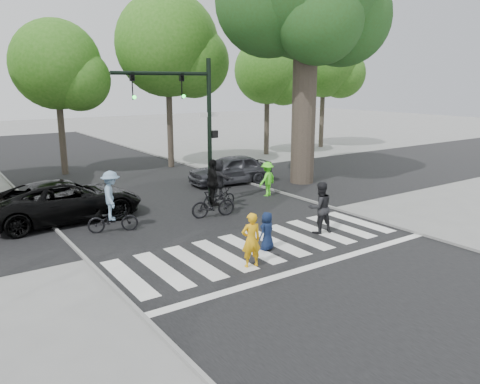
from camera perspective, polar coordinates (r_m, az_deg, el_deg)
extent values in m
plane|color=gray|center=(14.30, 5.24, -7.62)|extent=(120.00, 120.00, 0.00)
cube|color=black|center=(18.21, -4.88, -2.98)|extent=(10.00, 70.00, 0.01)
cube|color=black|center=(20.78, -9.01, -1.05)|extent=(70.00, 10.00, 0.01)
cube|color=gray|center=(16.42, -20.42, -5.46)|extent=(0.10, 70.00, 0.10)
cube|color=gray|center=(21.07, 7.11, -0.67)|extent=(0.10, 70.00, 0.10)
cube|color=silver|center=(12.98, -13.47, -10.15)|extent=(0.55, 3.00, 0.01)
cube|color=silver|center=(13.33, -9.42, -9.31)|extent=(0.55, 3.00, 0.01)
cube|color=silver|center=(13.75, -5.62, -8.48)|extent=(0.55, 3.00, 0.01)
cube|color=silver|center=(14.22, -2.07, -7.66)|extent=(0.55, 3.00, 0.01)
cube|color=silver|center=(14.75, 1.23, -6.88)|extent=(0.55, 3.00, 0.01)
cube|color=silver|center=(15.32, 4.28, -6.13)|extent=(0.55, 3.00, 0.01)
cube|color=silver|center=(15.94, 7.09, -5.42)|extent=(0.55, 3.00, 0.01)
cube|color=silver|center=(16.59, 9.69, -4.75)|extent=(0.55, 3.00, 0.01)
cube|color=silver|center=(17.28, 12.07, -4.13)|extent=(0.55, 3.00, 0.01)
cube|color=silver|center=(17.99, 14.27, -3.55)|extent=(0.55, 3.00, 0.01)
cube|color=silver|center=(13.47, 8.54, -9.04)|extent=(10.00, 0.30, 0.01)
cylinder|color=black|center=(19.24, -3.73, 7.02)|extent=(0.18, 0.18, 6.00)
cylinder|color=black|center=(18.19, -9.42, 14.08)|extent=(4.00, 0.14, 0.14)
imported|color=black|center=(18.54, -7.08, 12.75)|extent=(0.16, 0.20, 1.00)
sphere|color=#19E533|center=(18.44, -6.87, 11.51)|extent=(0.14, 0.14, 0.14)
imported|color=black|center=(17.70, -12.96, 12.50)|extent=(0.16, 0.20, 1.00)
sphere|color=#19E533|center=(17.60, -12.74, 11.20)|extent=(0.14, 0.14, 0.14)
cube|color=black|center=(19.36, -3.17, 7.06)|extent=(0.28, 0.18, 0.30)
cube|color=#FF660C|center=(19.41, -2.89, 7.08)|extent=(0.02, 0.14, 0.20)
cube|color=white|center=(19.17, -3.77, 9.39)|extent=(0.90, 0.04, 0.18)
cylinder|color=brown|center=(24.01, 7.77, 9.36)|extent=(1.20, 1.20, 7.00)
cylinder|color=brown|center=(24.05, 8.88, 16.48)|extent=(1.29, 1.74, 2.93)
sphere|color=#274918|center=(24.98, 12.37, 20.14)|extent=(4.80, 4.80, 4.80)
sphere|color=#274918|center=(24.04, 3.60, 22.13)|extent=(5.20, 5.20, 5.20)
sphere|color=#274918|center=(22.75, 9.65, 19.94)|extent=(4.00, 4.00, 4.00)
cylinder|color=brown|center=(27.91, -20.98, 7.70)|extent=(0.36, 0.36, 5.60)
sphere|color=#2F6F19|center=(27.83, -21.54, 14.26)|extent=(4.80, 4.80, 4.80)
sphere|color=#2F6F19|center=(27.36, -19.03, 12.80)|extent=(3.36, 3.36, 3.36)
cylinder|color=brown|center=(28.70, -8.59, 9.67)|extent=(0.36, 0.36, 6.72)
sphere|color=#2F6F19|center=(28.72, -8.87, 17.34)|extent=(6.00, 6.00, 6.00)
sphere|color=#2F6F19|center=(28.43, -5.71, 15.53)|extent=(4.20, 4.20, 4.20)
cylinder|color=brown|center=(33.67, 3.28, 9.23)|extent=(0.36, 0.36, 5.46)
sphere|color=#2F6F19|center=(33.60, 3.35, 14.55)|extent=(4.60, 4.60, 4.60)
sphere|color=#2F6F19|center=(33.63, 5.35, 13.18)|extent=(3.22, 3.22, 3.22)
cylinder|color=brown|center=(38.05, 9.99, 10.05)|extent=(0.36, 0.36, 6.16)
sphere|color=#2F6F19|center=(38.03, 10.20, 15.35)|extent=(5.40, 5.40, 5.40)
sphere|color=#2F6F19|center=(38.21, 12.21, 13.93)|extent=(3.78, 3.78, 3.78)
imported|color=#F8AF13|center=(13.11, 1.36, -5.88)|extent=(0.64, 0.49, 1.58)
imported|color=#101C3C|center=(14.47, 3.31, -4.78)|extent=(0.68, 0.53, 1.21)
imported|color=black|center=(16.23, 9.73, -1.88)|extent=(1.00, 0.86, 1.80)
imported|color=black|center=(16.78, -15.25, -3.26)|extent=(1.80, 1.09, 0.89)
imported|color=#7596B4|center=(16.57, -15.42, -0.43)|extent=(0.95, 1.25, 1.71)
imported|color=black|center=(17.96, -3.29, -1.48)|extent=(1.79, 0.83, 1.04)
imported|color=black|center=(17.77, -3.33, 1.15)|extent=(0.64, 1.12, 1.79)
imported|color=black|center=(19.36, -2.59, -0.69)|extent=(1.65, 0.71, 0.84)
imported|color=black|center=(19.18, -2.61, 1.65)|extent=(0.62, 1.53, 1.61)
imported|color=black|center=(18.63, -20.45, -0.97)|extent=(5.62, 2.69, 1.55)
imported|color=#393940|center=(23.85, -1.17, 2.77)|extent=(4.50, 2.17, 1.48)
imported|color=#58FC2B|center=(21.29, 3.34, 1.59)|extent=(1.14, 0.85, 1.57)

